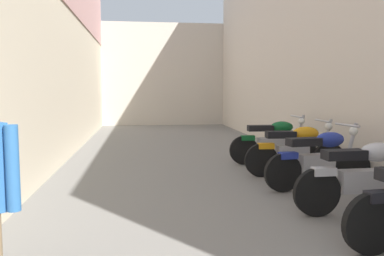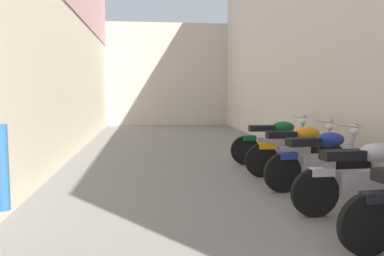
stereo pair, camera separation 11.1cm
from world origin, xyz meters
name	(u,v)px [view 2 (the right image)]	position (x,y,z in m)	size (l,w,h in m)	color
ground_plane	(204,184)	(0.00, 7.21, 0.00)	(34.42, 34.42, 0.00)	slate
building_left	(49,12)	(-2.86, 9.17, 3.11)	(0.45, 18.42, 6.16)	beige
building_far_end	(166,75)	(0.00, 19.42, 2.24)	(8.33, 2.00, 4.47)	beige
motorcycle_fifth	(364,175)	(1.72, 5.35, 0.50)	(1.85, 0.58, 1.04)	black
motorcycle_sixth	(320,158)	(1.72, 6.60, 0.50)	(1.84, 0.58, 1.04)	black
motorcycle_seventh	(297,149)	(1.72, 7.57, 0.50)	(1.85, 0.58, 1.04)	black
motorcycle_eighth	(275,141)	(1.72, 8.78, 0.50)	(1.85, 0.58, 1.04)	black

